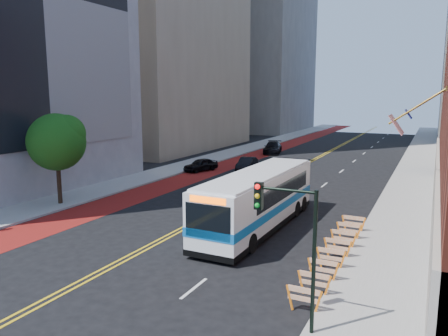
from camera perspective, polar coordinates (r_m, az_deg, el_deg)
name	(u,v)px	position (r m, az deg, el deg)	size (l,w,h in m)	color
ground	(132,255)	(23.46, -11.87, -11.09)	(160.00, 160.00, 0.00)	black
sidewalk_left	(205,160)	(54.35, -2.54, 1.01)	(4.00, 140.00, 0.15)	gray
sidewalk_right	(414,176)	(47.95, 23.58, -0.95)	(4.00, 140.00, 0.15)	gray
bus_lane_paint	(233,163)	(52.63, 1.20, 0.66)	(3.60, 140.00, 0.01)	maroon
center_line_inner	(297,168)	(49.89, 9.49, 0.03)	(0.14, 140.00, 0.01)	gold
center_line_outer	(300,168)	(49.79, 9.88, 0.00)	(0.14, 140.00, 0.01)	gold
lane_dashes	(354,161)	(56.53, 16.65, 0.88)	(0.14, 98.20, 0.01)	silver
construction_barriers	(334,250)	(22.35, 14.21, -10.39)	(1.42, 10.91, 1.00)	orange
street_tree	(57,140)	(34.22, -20.93, 3.46)	(4.20, 4.20, 6.70)	black
traffic_signal	(289,229)	(15.04, 8.48, -7.87)	(2.21, 0.34, 5.07)	black
transit_bus	(259,199)	(26.99, 4.62, -4.03)	(3.01, 12.98, 3.56)	white
car_a	(201,165)	(47.08, -3.05, 0.43)	(1.63, 4.05, 1.38)	black
car_b	(247,164)	(47.56, 3.01, 0.54)	(1.49, 4.28, 1.41)	black
car_c	(273,148)	(61.52, 6.38, 2.66)	(2.25, 5.54, 1.61)	black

